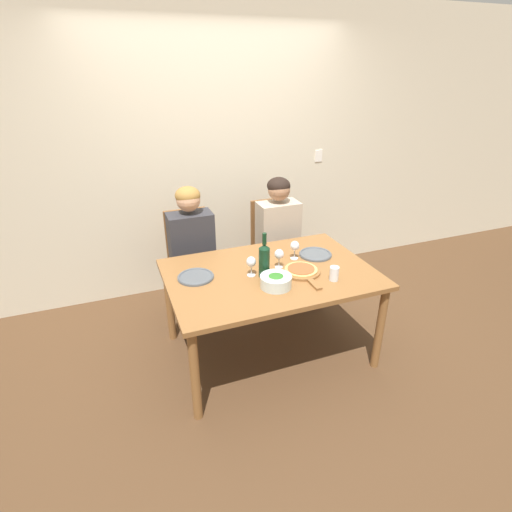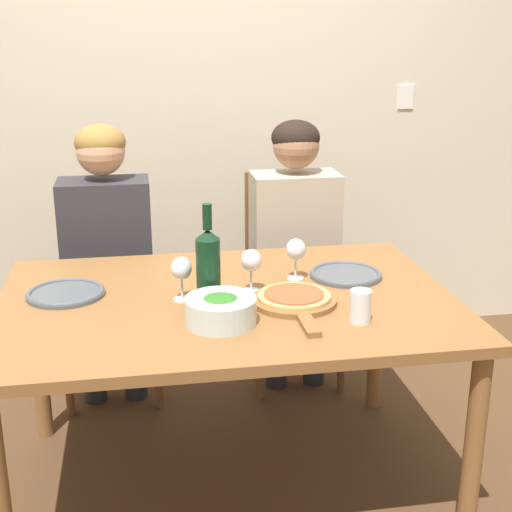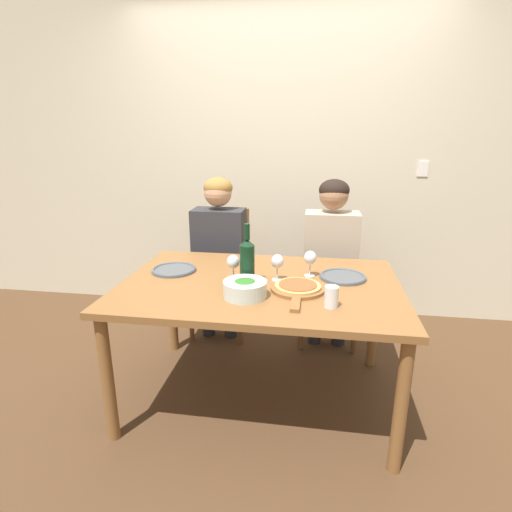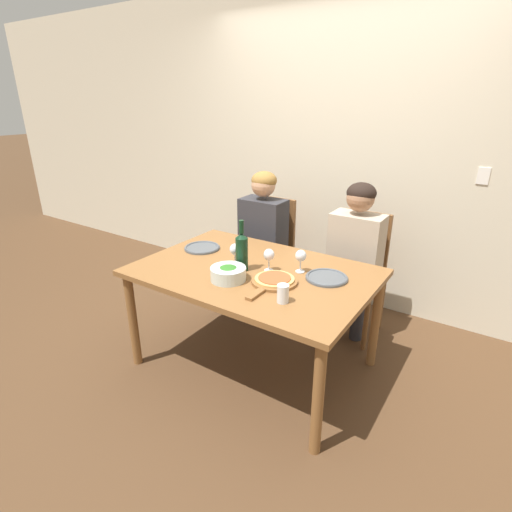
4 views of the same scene
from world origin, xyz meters
name	(u,v)px [view 1 (image 1 of 4)]	position (x,y,z in m)	size (l,w,h in m)	color
ground_plane	(269,351)	(0.00, 0.00, 0.00)	(40.00, 40.00, 0.00)	#4C331E
back_wall	(217,153)	(0.00, 1.34, 1.35)	(10.00, 0.06, 2.70)	beige
dining_table	(270,281)	(0.00, 0.00, 0.66)	(1.52, 1.03, 0.73)	brown
chair_left	(191,260)	(-0.42, 0.87, 0.51)	(0.42, 0.42, 0.96)	brown
chair_right	(273,247)	(0.40, 0.87, 0.51)	(0.42, 0.42, 0.96)	brown
person_woman	(192,242)	(-0.42, 0.75, 0.73)	(0.47, 0.51, 1.22)	#28282D
person_man	(279,229)	(0.40, 0.75, 0.73)	(0.47, 0.51, 1.22)	#28282D
wine_bottle	(264,259)	(-0.07, -0.04, 0.86)	(0.08, 0.08, 0.34)	black
broccoli_bowl	(276,281)	(-0.05, -0.21, 0.77)	(0.22, 0.22, 0.09)	silver
dinner_plate_left	(196,277)	(-0.53, 0.11, 0.74)	(0.26, 0.26, 0.02)	#4C5156
dinner_plate_right	(315,254)	(0.45, 0.14, 0.74)	(0.26, 0.26, 0.02)	#4C5156
pizza_on_board	(302,271)	(0.21, -0.10, 0.75)	(0.28, 0.42, 0.04)	brown
wine_glass_left	(251,263)	(-0.15, 0.00, 0.83)	(0.07, 0.07, 0.15)	silver
wine_glass_right	(295,247)	(0.27, 0.14, 0.83)	(0.07, 0.07, 0.15)	silver
wine_glass_centre	(279,255)	(0.09, 0.04, 0.83)	(0.07, 0.07, 0.15)	silver
water_tumbler	(334,274)	(0.38, -0.27, 0.78)	(0.07, 0.07, 0.10)	silver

